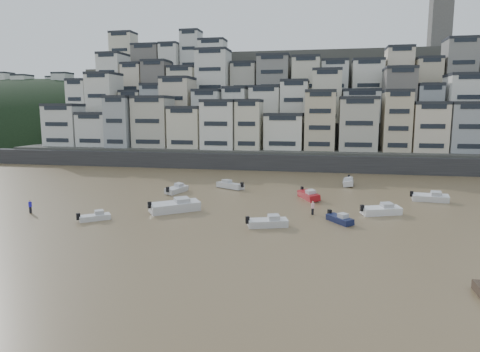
% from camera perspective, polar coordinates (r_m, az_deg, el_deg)
% --- Properties ---
extents(ground, '(400.00, 400.00, 0.00)m').
position_cam_1_polar(ground, '(37.32, -24.52, -12.64)').
color(ground, olive).
rests_on(ground, ground).
extents(sea_strip, '(340.00, 340.00, 0.00)m').
position_cam_1_polar(sea_strip, '(217.33, -25.90, 4.45)').
color(sea_strip, '#42545F').
rests_on(sea_strip, ground).
extents(harbor_wall, '(140.00, 3.00, 3.50)m').
position_cam_1_polar(harbor_wall, '(94.27, 4.50, 1.83)').
color(harbor_wall, '#38383A').
rests_on(harbor_wall, ground).
extents(hillside, '(141.04, 66.00, 50.00)m').
position_cam_1_polar(hillside, '(132.92, 8.68, 8.64)').
color(hillside, '#4C4C47').
rests_on(hillside, ground).
extents(headland, '(216.00, 135.00, 53.33)m').
position_cam_1_polar(headland, '(200.42, -24.19, 4.27)').
color(headland, black).
rests_on(headland, ground).
extents(boat_a, '(5.20, 3.10, 1.35)m').
position_cam_1_polar(boat_a, '(48.75, 3.73, -6.04)').
color(boat_a, silver).
rests_on(boat_a, ground).
extents(boat_b, '(3.60, 4.28, 1.16)m').
position_cam_1_polar(boat_b, '(51.83, 13.16, -5.46)').
color(boat_b, '#151C41').
rests_on(boat_b, ground).
extents(boat_c, '(7.00, 6.29, 1.94)m').
position_cam_1_polar(boat_c, '(56.28, -8.67, -3.79)').
color(boat_c, silver).
rests_on(boat_c, ground).
extents(boat_d, '(5.82, 3.74, 1.51)m').
position_cam_1_polar(boat_d, '(57.05, 18.32, -4.20)').
color(boat_d, white).
rests_on(boat_d, ground).
extents(boat_e, '(4.00, 5.85, 1.53)m').
position_cam_1_polar(boat_e, '(64.42, 9.12, -2.39)').
color(boat_e, maroon).
rests_on(boat_e, ground).
extents(boat_f, '(2.91, 5.45, 1.42)m').
position_cam_1_polar(boat_f, '(69.25, -8.45, -1.64)').
color(boat_f, silver).
rests_on(boat_f, ground).
extents(boat_g, '(5.54, 2.21, 1.48)m').
position_cam_1_polar(boat_g, '(67.77, 24.04, -2.52)').
color(boat_g, silver).
rests_on(boat_g, ground).
extents(boat_h, '(5.70, 4.27, 1.50)m').
position_cam_1_polar(boat_h, '(72.18, -1.31, -1.09)').
color(boat_h, silver).
rests_on(boat_h, ground).
extents(boat_i, '(2.26, 5.75, 1.54)m').
position_cam_1_polar(boat_i, '(77.62, 14.25, -0.65)').
color(boat_i, silver).
rests_on(boat_i, ground).
extents(boat_j, '(3.87, 3.49, 1.07)m').
position_cam_1_polar(boat_j, '(54.42, -18.81, -5.07)').
color(boat_j, silver).
rests_on(boat_j, ground).
extents(person_blue, '(0.44, 0.44, 1.74)m').
position_cam_1_polar(person_blue, '(61.32, -26.18, -3.66)').
color(person_blue, '#221AC6').
rests_on(person_blue, ground).
extents(person_pink, '(0.44, 0.44, 1.74)m').
position_cam_1_polar(person_pink, '(55.01, 9.66, -4.22)').
color(person_pink, '#F0AAB8').
rests_on(person_pink, ground).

